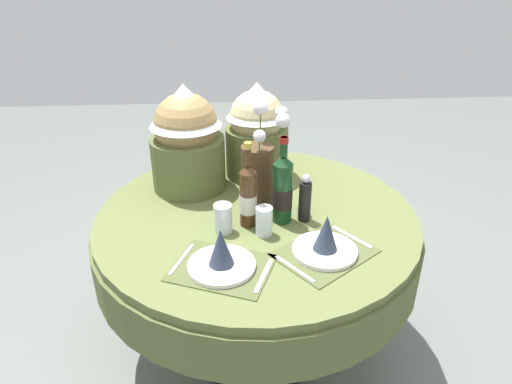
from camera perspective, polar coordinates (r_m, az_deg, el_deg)
ground at (r=2.42m, az=0.06°, el=-17.72°), size 8.00×8.00×0.00m
dining_table at (r=2.04m, az=0.07°, el=-5.89°), size 1.38×1.38×0.74m
place_setting_left at (r=1.62m, az=-4.31°, el=-8.05°), size 0.41×0.37×0.16m
place_setting_right at (r=1.71m, az=8.57°, el=-6.19°), size 0.43×0.41×0.16m
flower_vase at (r=1.95m, az=0.39°, el=2.91°), size 0.20×0.17×0.44m
wine_bottle_left at (r=1.84m, az=3.30°, el=0.34°), size 0.08×0.08×0.37m
wine_bottle_right at (r=1.82m, az=-0.97°, el=-0.43°), size 0.07×0.07×0.36m
tumbler_near_left at (r=1.79m, az=1.01°, el=-3.61°), size 0.07×0.07×0.12m
tumbler_near_right at (r=1.81m, az=-4.10°, el=-3.24°), size 0.07×0.07×0.12m
pepper_mill at (r=1.87m, az=6.07°, el=-0.94°), size 0.05×0.05×0.21m
gift_tub_back_left at (r=2.10m, az=-8.57°, el=6.98°), size 0.34×0.34×0.49m
gift_tub_back_centre at (r=2.20m, az=0.10°, el=7.96°), size 0.30×0.30×0.46m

